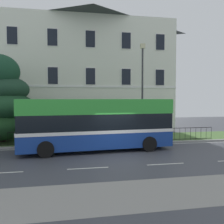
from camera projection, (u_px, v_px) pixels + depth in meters
ground_plane at (117, 155)px, 15.45m from camera, size 60.00×56.00×0.18m
georgian_townhouse at (85, 69)px, 29.17m from camera, size 17.43×10.91×13.06m
iron_verge_railing at (99, 136)px, 18.81m from camera, size 18.09×0.04×0.97m
evergreen_tree at (2, 104)px, 19.26m from camera, size 4.96×4.73×6.53m
single_decker_bus at (96, 124)px, 16.65m from camera, size 9.92×3.32×3.33m
street_lamp_post at (142, 86)px, 20.13m from camera, size 0.36×0.24×7.49m
litter_bin at (36, 136)px, 18.40m from camera, size 0.56×0.56×1.12m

